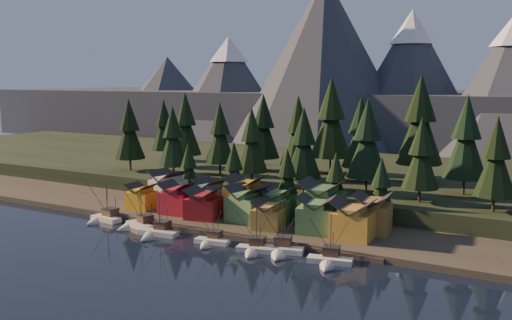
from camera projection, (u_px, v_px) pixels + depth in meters
The scene contains 46 objects.
ground at pixel (183, 253), 123.39m from camera, with size 500.00×500.00×0.00m, color black.
shore_strip at pixel (271, 213), 157.58m from camera, with size 400.00×50.00×1.50m, color #343026.
hillside at pixel (339, 178), 200.13m from camera, with size 420.00×100.00×6.00m, color black.
dock at pixel (224, 233), 137.46m from camera, with size 80.00×4.00×1.00m, color #3E352C.
mountain_ridge at pixel (419, 100), 304.90m from camera, with size 560.00×190.00×90.00m.
boat_0 at pixel (103, 213), 150.20m from camera, with size 9.34×10.01×11.94m.
boat_1 at pixel (136, 219), 143.57m from camera, with size 9.79×10.37×11.73m.
boat_2 at pixel (155, 227), 136.37m from camera, with size 10.67×11.45×11.66m.
boat_3 at pixel (210, 236), 129.62m from camera, with size 8.68×9.25×10.01m.
boat_4 at pixel (254, 243), 123.31m from camera, with size 8.93×9.49×10.94m.
boat_5 at pixel (281, 243), 122.39m from camera, with size 10.25×10.85×12.18m.
boat_6 at pixel (329, 254), 115.50m from camera, with size 9.91×10.43×11.43m.
house_front_0 at pixel (142, 196), 158.55m from camera, with size 7.47×7.11×7.06m.
house_front_1 at pixel (177, 197), 152.93m from camera, with size 8.79×8.49×8.52m.
house_front_2 at pixel (203, 203), 147.51m from camera, with size 9.39×9.44×7.96m.
house_front_3 at pixel (247, 203), 144.66m from camera, with size 10.18×9.83×9.13m.
house_front_4 at pixel (268, 214), 137.50m from camera, with size 7.93×8.39×7.04m.
house_front_5 at pixel (317, 213), 133.56m from camera, with size 9.86×9.25×8.94m.
house_front_6 at pixel (353, 219), 128.57m from camera, with size 9.38×8.92×8.90m.
house_back_0 at pixel (168, 186), 165.91m from camera, with size 9.67×9.37×9.52m.
house_back_1 at pixel (210, 193), 158.82m from camera, with size 8.53×8.60×8.24m.
house_back_2 at pixel (245, 194), 152.31m from camera, with size 10.64×9.94×10.34m.
house_back_3 at pixel (276, 202), 145.34m from camera, with size 9.80×9.00×8.88m.
house_back_4 at pixel (322, 201), 141.73m from camera, with size 10.96×10.60×11.03m.
house_back_5 at pixel (372, 212), 133.94m from camera, with size 9.33×9.42×9.39m.
tree_hill_0 at pixel (129, 131), 195.89m from camera, with size 10.61×10.61×24.72m.
tree_hill_1 at pixel (186, 126), 203.51m from camera, with size 11.52×11.52×26.84m.
tree_hill_2 at pixel (173, 138), 181.70m from camera, with size 9.91×9.91×23.09m.
tree_hill_3 at pixel (220, 135), 186.97m from camera, with size 10.31×10.31×24.02m.
tree_hill_4 at pixel (263, 129), 195.68m from camera, with size 11.37×11.37×26.49m.
tree_hill_5 at pixel (252, 142), 169.55m from camera, with size 9.99×9.99×23.26m.
tree_hill_6 at pixel (298, 134), 178.20m from camera, with size 11.36×11.36×26.45m.
tree_hill_7 at pixel (304, 145), 158.88m from camera, with size 10.22×10.22×23.80m.
tree_hill_8 at pixel (361, 135), 175.30m from camera, with size 11.33×11.33×26.40m.
tree_hill_9 at pixel (367, 141), 156.77m from camera, with size 11.30×11.30×26.32m.
tree_hill_10 at pixel (420, 123), 173.72m from camera, with size 14.24×14.24×33.17m.
tree_hill_11 at pixel (421, 156), 144.90m from camera, with size 9.46×9.46×22.03m.
tree_hill_12 at pixel (466, 140), 154.24m from camera, with size 11.78×11.78×27.44m.
tree_hill_13 at pixel (496, 160), 134.20m from camera, with size 9.88×9.88×23.02m.
tree_hill_15 at pixel (331, 121), 190.35m from camera, with size 13.83×13.83×32.22m.
tree_hill_16 at pixel (164, 127), 221.23m from camera, with size 10.15×10.15×23.64m.
tree_shore_0 at pixel (189, 168), 169.98m from camera, with size 7.47×7.47×17.40m.
tree_shore_1 at pixel (234, 171), 161.98m from camera, with size 7.93×7.93×18.46m.
tree_shore_2 at pixel (287, 178), 153.65m from camera, with size 7.50×7.50×17.48m.
tree_shore_3 at pixel (336, 182), 146.71m from camera, with size 7.53×7.53×17.54m.
tree_shore_4 at pixel (381, 188), 140.82m from camera, with size 7.30×7.30×17.00m.
Camera 1 is at (73.39, -95.37, 37.49)m, focal length 40.00 mm.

